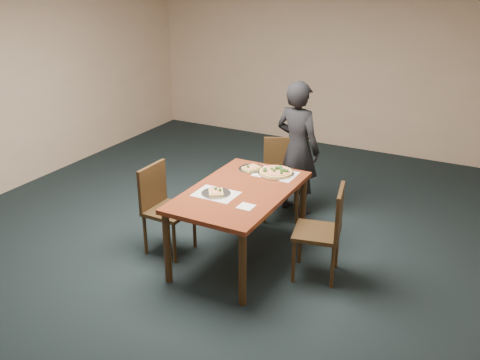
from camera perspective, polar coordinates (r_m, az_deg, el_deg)
The scene contains 13 objects.
ground at distance 5.57m, azimuth -4.96°, elevation -7.79°, with size 8.00×8.00×0.00m, color black.
room_shell at distance 4.93m, azimuth -5.64°, elevation 9.95°, with size 8.00×8.00×8.00m.
dining_table at distance 5.18m, azimuth 0.00°, elevation -1.96°, with size 0.90×1.50×0.75m.
chair_far at distance 6.18m, azimuth 4.44°, elevation 0.74°, with size 0.56×0.56×0.91m.
chair_left at distance 5.46m, azimuth -8.28°, elevation -2.50°, with size 0.43×0.43×0.91m.
chair_right at distance 5.00m, azimuth 9.14°, elevation -5.01°, with size 0.50×0.50×0.91m.
diner at distance 6.20m, azimuth 6.14°, elevation 3.39°, with size 0.57×0.38×1.57m, color black.
placemat_main at distance 5.52m, azimuth 3.85°, elevation 0.66°, with size 0.42×0.32×0.00m, color white.
placemat_near at distance 5.05m, azimuth -2.57°, elevation -1.49°, with size 0.40×0.30×0.00m, color white.
pizza_pan at distance 5.51m, azimuth 3.87°, elevation 0.88°, with size 0.37×0.37×0.07m.
slice_plate_near at distance 5.04m, azimuth -2.57°, elevation -1.36°, with size 0.28×0.28×0.06m.
slice_plate_far at distance 5.63m, azimuth 1.21°, elevation 1.26°, with size 0.28×0.28×0.06m.
napkin at distance 4.78m, azimuth 0.65°, elevation -2.86°, with size 0.14×0.14×0.01m, color white.
Camera 1 is at (2.66, -4.01, 2.81)m, focal length 40.00 mm.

